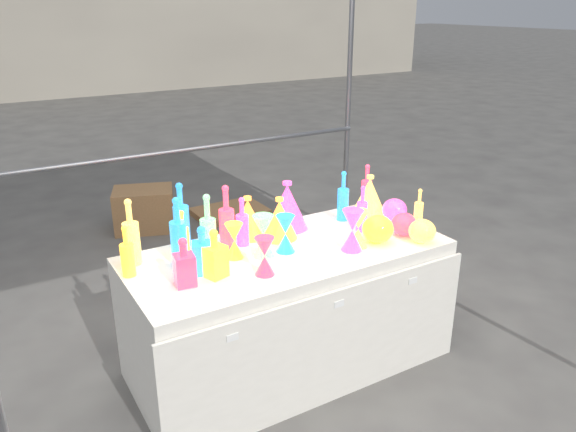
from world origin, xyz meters
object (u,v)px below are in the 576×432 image
display_table (289,309)px  cardboard_box_closed (144,209)px  bottle_0 (127,251)px  lampshade_0 (280,218)px  globe_0 (378,230)px  decanter_0 (215,253)px  hourglass_0 (265,256)px

display_table → cardboard_box_closed: 2.55m
bottle_0 → lampshade_0: 0.89m
globe_0 → decanter_0: bearing=175.3°
decanter_0 → globe_0: (0.97, -0.08, -0.06)m
decanter_0 → bottle_0: bearing=130.1°
cardboard_box_closed → globe_0: 2.84m
cardboard_box_closed → bottle_0: (-0.76, -2.40, 0.69)m
display_table → globe_0: 0.69m
globe_0 → lampshade_0: bearing=142.7°
bottle_0 → decanter_0: bearing=-31.8°
cardboard_box_closed → hourglass_0: 2.82m
decanter_0 → globe_0: decanter_0 is taller
globe_0 → lampshade_0: 0.57m
hourglass_0 → lampshade_0: bearing=51.0°
display_table → cardboard_box_closed: bearing=91.9°
cardboard_box_closed → decanter_0: 2.74m
decanter_0 → lampshade_0: 0.59m
display_table → cardboard_box_closed: display_table is taller
globe_0 → bottle_0: bearing=167.0°
hourglass_0 → globe_0: size_ratio=1.12×
display_table → decanter_0: (-0.48, -0.08, 0.50)m
lampshade_0 → cardboard_box_closed: bearing=116.8°
bottle_0 → hourglass_0: bearing=-29.7°
display_table → hourglass_0: size_ratio=9.09×
display_table → cardboard_box_closed: size_ratio=3.37×
cardboard_box_closed → hourglass_0: size_ratio=2.70×
cardboard_box_closed → hourglass_0: (-0.17, -2.74, 0.65)m
bottle_0 → hourglass_0: 0.68m
cardboard_box_closed → globe_0: (0.58, -2.71, 0.62)m
bottle_0 → globe_0: bearing=-13.0°
cardboard_box_closed → bottle_0: 2.61m
display_table → bottle_0: 1.00m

